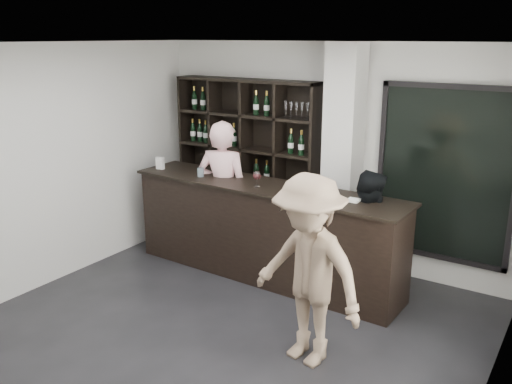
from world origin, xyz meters
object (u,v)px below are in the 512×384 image
Objects in this scene: tasting_counter at (264,231)px; taster_pink at (223,193)px; taster_black at (366,236)px; customer at (308,271)px; wine_shelf at (247,165)px.

taster_pink is (-0.70, 0.10, 0.36)m from tasting_counter.
taster_black is 1.46m from customer.
taster_pink is at bearing 173.80° from tasting_counter.
tasting_counter is at bearing -45.53° from wine_shelf.
customer reaches higher than tasting_counter.
wine_shelf is 1.55× the size of taster_black.
taster_pink is 1.06× the size of customer.
tasting_counter is at bearing 157.74° from taster_pink.
wine_shelf is 3.04m from customer.
taster_pink is (0.10, -0.72, -0.24)m from wine_shelf.
customer is (1.32, -1.35, 0.30)m from tasting_counter.
tasting_counter is at bearing 145.63° from customer.
wine_shelf is 1.24× the size of taster_pink.
taster_pink is 1.25× the size of taster_black.
taster_pink is 2.49m from customer.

